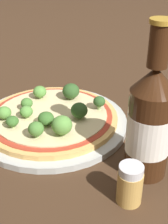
{
  "coord_description": "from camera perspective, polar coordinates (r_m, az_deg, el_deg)",
  "views": [
    {
      "loc": [
        0.28,
        -0.45,
        0.33
      ],
      "look_at": [
        0.07,
        -0.03,
        0.06
      ],
      "focal_mm": 50.0,
      "sensor_mm": 36.0,
      "label": 1
    }
  ],
  "objects": [
    {
      "name": "broccoli_floret_7",
      "position": [
        0.54,
        -4.06,
        -2.42
      ],
      "size": [
        0.04,
        0.04,
        0.04
      ],
      "color": "#89A866",
      "rests_on": "pizza"
    },
    {
      "name": "broccoli_floret_9",
      "position": [
        0.6,
        -14.38,
        -0.15
      ],
      "size": [
        0.03,
        0.03,
        0.03
      ],
      "color": "#89A866",
      "rests_on": "pizza"
    },
    {
      "name": "beer_bottle",
      "position": [
        0.47,
        11.94,
        -1.88
      ],
      "size": [
        0.07,
        0.07,
        0.24
      ],
      "color": "#381E0F",
      "rests_on": "ground_plane"
    },
    {
      "name": "broccoli_floret_0",
      "position": [
        0.62,
        -10.42,
        1.57
      ],
      "size": [
        0.02,
        0.02,
        0.03
      ],
      "color": "#89A866",
      "rests_on": "pizza"
    },
    {
      "name": "broccoli_floret_5",
      "position": [
        0.66,
        -2.41,
        3.85
      ],
      "size": [
        0.04,
        0.04,
        0.03
      ],
      "color": "#89A866",
      "rests_on": "pizza"
    },
    {
      "name": "broccoli_floret_2",
      "position": [
        0.6,
        -10.51,
        0.07
      ],
      "size": [
        0.02,
        0.02,
        0.02
      ],
      "color": "#89A866",
      "rests_on": "pizza"
    },
    {
      "name": "broccoli_floret_8",
      "position": [
        0.54,
        -8.77,
        -3.09
      ],
      "size": [
        0.03,
        0.03,
        0.03
      ],
      "color": "#89A866",
      "rests_on": "pizza"
    },
    {
      "name": "broccoli_floret_1",
      "position": [
        0.67,
        -8.09,
        3.68
      ],
      "size": [
        0.03,
        0.03,
        0.03
      ],
      "color": "#89A866",
      "rests_on": "pizza"
    },
    {
      "name": "broccoli_floret_6",
      "position": [
        0.57,
        -12.99,
        -1.67
      ],
      "size": [
        0.02,
        0.02,
        0.02
      ],
      "color": "#89A866",
      "rests_on": "pizza"
    },
    {
      "name": "broccoli_floret_10",
      "position": [
        0.62,
        2.81,
        1.9
      ],
      "size": [
        0.02,
        0.02,
        0.03
      ],
      "color": "#89A866",
      "rests_on": "pizza"
    },
    {
      "name": "pepper_shaker",
      "position": [
        0.45,
        8.39,
        -12.94
      ],
      "size": [
        0.04,
        0.04,
        0.06
      ],
      "color": "tan",
      "rests_on": "ground_plane"
    },
    {
      "name": "plate",
      "position": [
        0.62,
        -5.89,
        -1.87
      ],
      "size": [
        0.3,
        0.3,
        0.01
      ],
      "color": "#B2B7B2",
      "rests_on": "ground_plane"
    },
    {
      "name": "broccoli_floret_4",
      "position": [
        0.57,
        -7.17,
        -1.13
      ],
      "size": [
        0.03,
        0.03,
        0.03
      ],
      "color": "#89A866",
      "rests_on": "pizza"
    },
    {
      "name": "broccoli_floret_3",
      "position": [
        0.59,
        -0.73,
        0.44
      ],
      "size": [
        0.03,
        0.03,
        0.03
      ],
      "color": "#89A866",
      "rests_on": "pizza"
    },
    {
      "name": "ground_plane",
      "position": [
        0.62,
        -4.45,
        -2.28
      ],
      "size": [
        3.0,
        3.0,
        0.0
      ],
      "primitive_type": "plane",
      "color": "#3D2819"
    },
    {
      "name": "pizza",
      "position": [
        0.61,
        -6.02,
        -0.87
      ],
      "size": [
        0.26,
        0.26,
        0.01
      ],
      "color": "tan",
      "rests_on": "plate"
    }
  ]
}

